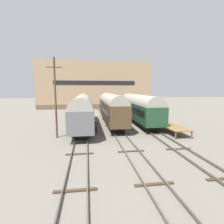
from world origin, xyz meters
TOP-DOWN VIEW (x-y plane):
  - ground_plane at (0.00, 0.00)m, footprint 200.00×200.00m
  - track_left at (-4.94, 0.00)m, footprint 2.60×60.00m
  - track_middle at (0.00, 0.00)m, footprint 2.60×60.00m
  - track_right at (4.94, 0.00)m, footprint 2.60×60.00m
  - train_car_brown at (0.00, 5.12)m, footprint 2.86×17.53m
  - train_car_grey at (-4.94, 2.72)m, footprint 3.10×18.07m
  - train_car_green at (4.94, 4.89)m, footprint 3.11×16.66m
  - station_platform at (7.46, 0.45)m, footprint 2.40×12.46m
  - bench at (7.51, 0.94)m, footprint 1.40×0.40m
  - person_worker at (-3.02, -1.18)m, footprint 0.32×0.32m
  - utility_pole at (-7.99, -2.78)m, footprint 1.80×0.24m
  - warehouse_building at (-1.72, 34.15)m, footprint 35.04×11.10m

SIDE VIEW (x-z plane):
  - ground_plane at x=0.00m, z-range 0.00..0.00m
  - track_left at x=-4.94m, z-range 0.01..0.27m
  - track_middle at x=0.00m, z-range 0.01..0.27m
  - track_right at x=4.94m, z-range 0.01..0.27m
  - station_platform at x=7.46m, z-range 0.43..1.46m
  - person_worker at x=-3.02m, z-range 0.20..2.05m
  - bench at x=7.51m, z-range 1.06..1.97m
  - train_car_green at x=4.94m, z-range 0.33..5.44m
  - train_car_grey at x=-4.94m, z-range 0.34..5.49m
  - train_car_brown at x=0.00m, z-range 0.38..5.64m
  - utility_pole at x=-7.99m, z-range 0.16..10.01m
  - warehouse_building at x=-1.72m, z-range 0.00..14.53m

